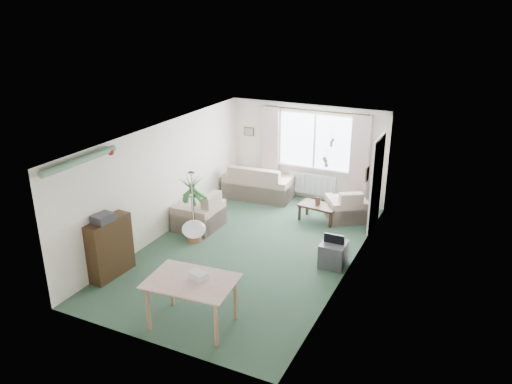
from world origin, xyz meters
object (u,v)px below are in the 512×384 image
at_px(coffee_table, 318,213).
at_px(tv_cube, 333,254).
at_px(armchair_left, 199,210).
at_px(bookshelf, 110,248).
at_px(pet_bed, 335,246).
at_px(houseplant, 193,208).
at_px(dining_table, 193,303).
at_px(sofa, 259,181).
at_px(armchair_corner, 347,204).

height_order(coffee_table, tv_cube, tv_cube).
distance_m(armchair_left, bookshelf, 2.49).
xyz_separation_m(coffee_table, bookshelf, (-2.62, -3.92, 0.36)).
relative_size(coffee_table, pet_bed, 1.64).
xyz_separation_m(houseplant, dining_table, (1.53, -2.47, -0.36)).
height_order(tv_cube, pet_bed, tv_cube).
relative_size(sofa, pet_bed, 3.24).
distance_m(coffee_table, bookshelf, 4.73).
relative_size(armchair_corner, pet_bed, 1.56).
distance_m(armchair_corner, tv_cube, 2.26).
relative_size(houseplant, dining_table, 1.21).
bearing_deg(armchair_left, bookshelf, -7.58).
bearing_deg(armchair_corner, houseplant, 11.72).
bearing_deg(pet_bed, armchair_left, -174.58).
bearing_deg(armchair_corner, tv_cube, 67.21).
distance_m(bookshelf, tv_cube, 4.12).
xyz_separation_m(sofa, bookshelf, (-0.75, -4.70, 0.13)).
xyz_separation_m(dining_table, pet_bed, (1.23, 3.40, -0.33)).
xyz_separation_m(armchair_corner, bookshelf, (-3.16, -4.30, 0.18)).
bearing_deg(pet_bed, bookshelf, -140.82).
relative_size(bookshelf, tv_cube, 2.16).
height_order(armchair_corner, dining_table, dining_table).
bearing_deg(pet_bed, coffee_table, 122.70).
xyz_separation_m(coffee_table, dining_table, (-0.48, -4.56, 0.19)).
relative_size(sofa, coffee_table, 1.97).
xyz_separation_m(armchair_corner, dining_table, (-1.01, -4.95, 0.01)).
bearing_deg(dining_table, sofa, 104.61).
relative_size(sofa, houseplant, 1.16).
bearing_deg(dining_table, tv_cube, 62.96).
bearing_deg(tv_cube, armchair_left, 171.98).
bearing_deg(pet_bed, sofa, 143.27).
bearing_deg(tv_cube, pet_bed, 102.88).
bearing_deg(bookshelf, coffee_table, 59.12).
distance_m(sofa, bookshelf, 4.76).
bearing_deg(armchair_left, coffee_table, 122.80).
height_order(armchair_corner, armchair_left, armchair_left).
distance_m(armchair_left, dining_table, 3.60).
bearing_deg(pet_bed, armchair_corner, 97.83).
bearing_deg(coffee_table, armchair_corner, 35.75).
bearing_deg(coffee_table, dining_table, -95.95).
bearing_deg(houseplant, tv_cube, 5.07).
bearing_deg(bookshelf, armchair_left, 85.07).
bearing_deg(houseplant, armchair_corner, 44.27).
bearing_deg(sofa, armchair_left, 75.68).
xyz_separation_m(armchair_left, tv_cube, (3.20, -0.38, -0.18)).
relative_size(armchair_corner, bookshelf, 0.75).
distance_m(coffee_table, dining_table, 4.59).
distance_m(sofa, tv_cube, 3.83).
bearing_deg(houseplant, pet_bed, 18.56).
height_order(armchair_corner, bookshelf, bookshelf).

